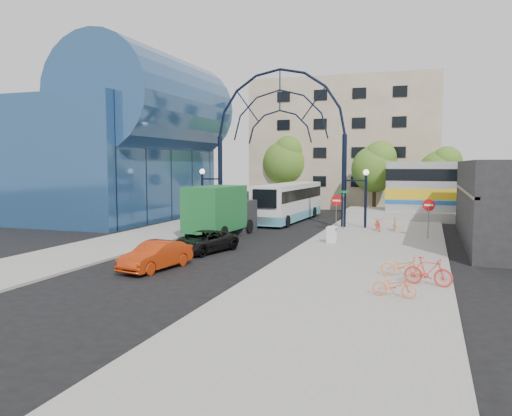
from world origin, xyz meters
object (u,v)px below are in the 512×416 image
at_px(green_truck, 221,211).
at_px(gateway_arch, 280,115).
at_px(tree_north_a, 376,166).
at_px(bike_near_b, 395,224).
at_px(black_suv, 204,242).
at_px(tree_north_b, 287,160).
at_px(do_not_enter_sign, 429,209).
at_px(bike_far_c, 394,286).
at_px(bike_far_b, 428,271).
at_px(stop_sign, 336,204).
at_px(red_sedan, 156,256).
at_px(sandwich_board, 331,233).
at_px(bike_far_a, 403,266).
at_px(street_name_sign, 343,201).
at_px(city_bus, 289,202).
at_px(tree_north_c, 442,170).
at_px(bike_near_a, 378,224).

bearing_deg(green_truck, gateway_arch, 76.71).
distance_m(tree_north_a, bike_near_b, 13.81).
bearing_deg(black_suv, tree_north_b, 111.59).
xyz_separation_m(do_not_enter_sign, bike_far_c, (-1.06, -15.28, -1.45)).
relative_size(bike_near_b, bike_far_b, 0.87).
bearing_deg(stop_sign, bike_near_b, 13.92).
bearing_deg(red_sedan, do_not_enter_sign, 58.45).
height_order(sandwich_board, black_suv, black_suv).
xyz_separation_m(tree_north_a, bike_far_a, (3.92, -27.78, -4.03)).
bearing_deg(bike_near_b, bike_far_a, -86.12).
height_order(tree_north_a, bike_far_a, tree_north_a).
distance_m(stop_sign, bike_far_b, 16.41).
bearing_deg(bike_far_a, bike_far_b, -140.75).
distance_m(gateway_arch, black_suv, 15.04).
relative_size(green_truck, red_sedan, 1.74).
bearing_deg(street_name_sign, city_bus, 138.35).
relative_size(stop_sign, city_bus, 0.22).
distance_m(gateway_arch, sandwich_board, 12.52).
bearing_deg(bike_far_a, gateway_arch, 33.08).
bearing_deg(green_truck, sandwich_board, -6.04).
distance_m(do_not_enter_sign, bike_far_a, 11.97).
height_order(stop_sign, bike_near_b, stop_sign).
height_order(gateway_arch, bike_far_a, gateway_arch).
bearing_deg(tree_north_b, city_bus, -73.54).
distance_m(tree_north_a, city_bus, 11.02).
bearing_deg(bike_far_b, tree_north_a, 21.90).
distance_m(do_not_enter_sign, city_bus, 13.39).
xyz_separation_m(tree_north_b, bike_far_b, (14.93, -33.05, -4.59)).
bearing_deg(city_bus, bike_far_a, -59.36).
distance_m(gateway_arch, do_not_enter_sign, 13.43).
xyz_separation_m(stop_sign, tree_north_b, (-8.68, 17.93, 3.27)).
xyz_separation_m(red_sedan, bike_far_b, (11.73, 0.37, 0.03)).
height_order(red_sedan, bike_far_a, red_sedan).
bearing_deg(bike_near_b, street_name_sign, -174.92).
relative_size(bike_far_b, bike_far_c, 1.20).
bearing_deg(green_truck, bike_far_a, -33.56).
bearing_deg(bike_near_b, gateway_arch, 172.34).
relative_size(city_bus, bike_far_b, 6.32).
bearing_deg(tree_north_b, stop_sign, -64.17).
bearing_deg(do_not_enter_sign, bike_far_b, -89.76).
xyz_separation_m(sandwich_board, tree_north_c, (6.52, 21.95, 3.53)).
relative_size(city_bus, bike_near_a, 6.32).
distance_m(do_not_enter_sign, green_truck, 13.32).
relative_size(do_not_enter_sign, red_sedan, 0.63).
height_order(green_truck, bike_far_a, green_truck).
relative_size(do_not_enter_sign, tree_north_b, 0.31).
bearing_deg(sandwich_board, stop_sign, 97.57).
bearing_deg(bike_far_c, street_name_sign, 21.83).
relative_size(tree_north_b, bike_far_a, 4.66).
bearing_deg(bike_near_b, stop_sign, -167.12).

